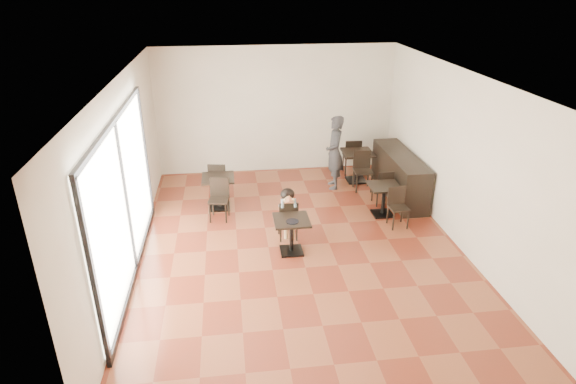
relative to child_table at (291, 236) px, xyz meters
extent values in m
cube|color=brown|center=(0.17, 0.22, -0.34)|extent=(6.00, 8.00, 0.01)
cube|color=white|center=(0.17, 0.22, 2.86)|extent=(6.00, 8.00, 0.01)
cube|color=silver|center=(0.17, 4.22, 1.26)|extent=(6.00, 0.01, 3.20)
cube|color=silver|center=(0.17, -3.78, 1.26)|extent=(6.00, 0.01, 3.20)
cube|color=silver|center=(-2.83, 0.22, 1.26)|extent=(0.01, 8.00, 3.20)
cube|color=silver|center=(3.17, 0.22, 1.26)|extent=(0.01, 8.00, 3.20)
cube|color=white|center=(-2.80, -0.28, 1.06)|extent=(0.04, 4.50, 2.60)
cylinder|color=black|center=(0.00, -0.10, 0.35)|extent=(0.23, 0.23, 0.01)
imported|color=#333337|center=(1.42, 2.87, 0.54)|extent=(0.45, 0.66, 1.77)
cube|color=black|center=(2.82, 2.22, 0.16)|extent=(0.60, 2.40, 1.00)
camera|label=1|loc=(-1.06, -7.65, 4.36)|focal=30.00mm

